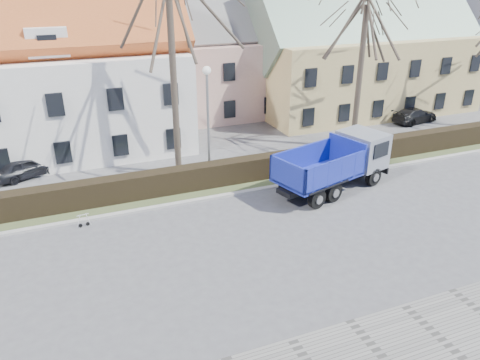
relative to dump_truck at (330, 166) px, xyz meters
name	(u,v)px	position (x,y,z in m)	size (l,w,h in m)	color
ground	(272,236)	(-4.87, -3.26, -1.42)	(120.00, 120.00, 0.00)	#4E4E51
curb_far	(235,194)	(-4.87, 1.34, -1.36)	(80.00, 0.30, 0.12)	#9D9B96
grass_strip	(225,182)	(-4.87, 2.94, -1.37)	(80.00, 3.00, 0.10)	#404D2B
hedge	(226,174)	(-4.87, 2.74, -0.77)	(60.00, 0.90, 1.30)	black
building_pink	(211,64)	(-0.87, 16.74, 2.58)	(10.80, 8.80, 8.00)	#C99B8E
building_yellow	(359,57)	(11.13, 13.74, 2.83)	(18.80, 10.80, 8.50)	tan
tree_1	(173,64)	(-6.87, 5.24, 4.91)	(9.20, 9.20, 12.65)	#3E342B
tree_2	(361,64)	(5.13, 5.24, 4.08)	(8.00, 8.00, 11.00)	#3E342B
dump_truck	(330,166)	(0.00, 0.00, 0.00)	(7.08, 2.63, 2.83)	#152294
streetlight	(208,125)	(-5.48, 3.74, 1.80)	(0.50, 0.50, 6.44)	gray
cart_frame	(78,221)	(-12.80, 0.77, -1.06)	(0.77, 0.44, 0.71)	silver
parked_car_a	(26,167)	(-15.09, 7.98, -0.82)	(1.42, 3.52, 1.20)	black
parked_car_b	(415,115)	(12.82, 8.18, -0.84)	(1.62, 3.97, 1.15)	black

